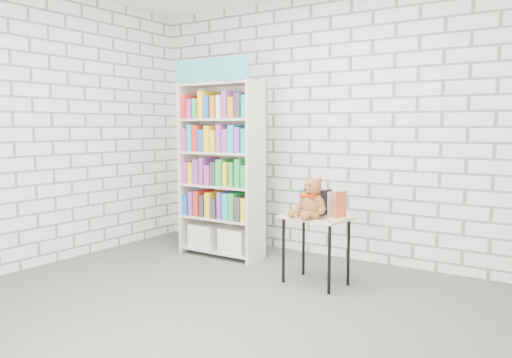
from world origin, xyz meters
The scene contains 6 objects.
ground centered at (0.00, 0.00, 0.00)m, with size 4.50×4.50×0.00m, color #454D41.
room_shell centered at (0.00, 0.00, 1.78)m, with size 4.52×4.02×2.81m.
bookshelf centered at (-0.95, 1.36, 0.96)m, with size 0.94×0.36×2.10m.
display_table centered at (0.35, 1.02, 0.53)m, with size 0.62×0.47×0.62m.
table_books centered at (0.37, 1.11, 0.74)m, with size 0.42×0.23×0.24m.
teddy_bear centered at (0.35, 0.92, 0.76)m, with size 0.32×0.32×0.36m.
Camera 1 is at (2.32, -2.90, 1.40)m, focal length 35.00 mm.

